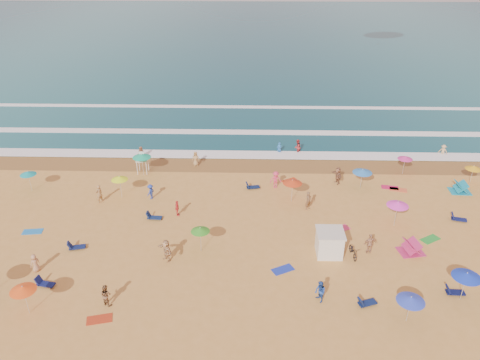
{
  "coord_description": "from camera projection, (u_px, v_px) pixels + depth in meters",
  "views": [
    {
      "loc": [
        -1.32,
        -34.78,
        23.11
      ],
      "look_at": [
        -2.35,
        6.0,
        1.5
      ],
      "focal_mm": 35.0,
      "sensor_mm": 36.0,
      "label": 1
    }
  ],
  "objects": [
    {
      "name": "wet_sand",
      "position": [
        262.0,
        165.0,
        52.55
      ],
      "size": [
        220.0,
        220.0,
        0.0
      ],
      "primitive_type": "plane",
      "color": "olive",
      "rests_on": "ground"
    },
    {
      "name": "loungers",
      "position": [
        303.0,
        235.0,
        40.03
      ],
      "size": [
        48.55,
        19.08,
        0.34
      ],
      "color": "#0F1B4F",
      "rests_on": "ground"
    },
    {
      "name": "ocean",
      "position": [
        257.0,
        38.0,
        115.72
      ],
      "size": [
        220.0,
        140.0,
        0.18
      ],
      "primitive_type": "cube",
      "color": "#0C4756",
      "rests_on": "ground"
    },
    {
      "name": "beachgoers",
      "position": [
        250.0,
        196.0,
        44.76
      ],
      "size": [
        39.91,
        27.15,
        2.14
      ],
      "color": "#925F43",
      "rests_on": "ground"
    },
    {
      "name": "cabana_roof",
      "position": [
        331.0,
        232.0,
        37.1
      ],
      "size": [
        2.2,
        2.2,
        0.12
      ],
      "primitive_type": "cube",
      "color": "silver",
      "rests_on": "cabana"
    },
    {
      "name": "towels",
      "position": [
        303.0,
        238.0,
        39.94
      ],
      "size": [
        46.7,
        25.69,
        0.03
      ],
      "color": "#B43216",
      "rests_on": "ground"
    },
    {
      "name": "bicycle",
      "position": [
        353.0,
        251.0,
        37.53
      ],
      "size": [
        0.82,
        1.92,
        0.98
      ],
      "primitive_type": "imported",
      "rotation": [
        0.0,
        0.0,
        0.09
      ],
      "color": "black",
      "rests_on": "ground"
    },
    {
      "name": "beach_umbrellas",
      "position": [
        290.0,
        208.0,
        40.32
      ],
      "size": [
        59.76,
        26.06,
        0.77
      ],
      "color": "teal",
      "rests_on": "ground"
    },
    {
      "name": "ground",
      "position": [
        265.0,
        227.0,
        41.51
      ],
      "size": [
        220.0,
        220.0,
        0.0
      ],
      "primitive_type": "plane",
      "color": "gold",
      "rests_on": "ground"
    },
    {
      "name": "surf_foam",
      "position": [
        261.0,
        134.0,
        60.3
      ],
      "size": [
        200.0,
        18.7,
        0.05
      ],
      "color": "white",
      "rests_on": "ground"
    },
    {
      "name": "cabana",
      "position": [
        329.0,
        243.0,
        37.6
      ],
      "size": [
        2.0,
        2.0,
        2.0
      ],
      "primitive_type": "cube",
      "color": "white",
      "rests_on": "ground"
    },
    {
      "name": "popup_tents",
      "position": [
        439.0,
        213.0,
        42.44
      ],
      "size": [
        10.12,
        12.12,
        1.2
      ],
      "color": "#C72C6A",
      "rests_on": "ground"
    },
    {
      "name": "lifeguard_stand",
      "position": [
        143.0,
        164.0,
        50.41
      ],
      "size": [
        1.2,
        1.2,
        2.1
      ],
      "primitive_type": null,
      "color": "white",
      "rests_on": "ground"
    }
  ]
}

